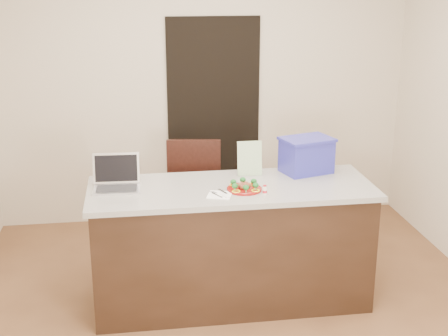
{
  "coord_description": "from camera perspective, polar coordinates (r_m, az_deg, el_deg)",
  "views": [
    {
      "loc": [
        -0.68,
        -3.94,
        2.41
      ],
      "look_at": [
        -0.06,
        0.2,
        1.08
      ],
      "focal_mm": 50.0,
      "sensor_mm": 36.0,
      "label": 1
    }
  ],
  "objects": [
    {
      "name": "napkin",
      "position": [
        4.32,
        -0.41,
        -2.48
      ],
      "size": [
        0.2,
        0.2,
        0.01
      ],
      "primitive_type": "cube",
      "rotation": [
        0.0,
        0.0,
        -0.29
      ],
      "color": "white",
      "rests_on": "island"
    },
    {
      "name": "meatballs",
      "position": [
        4.42,
        1.84,
        -1.61
      ],
      "size": [
        0.1,
        0.09,
        0.04
      ],
      "color": "brown",
      "rests_on": "plate"
    },
    {
      "name": "yogurt_bottle",
      "position": [
        4.34,
        3.74,
        -2.07
      ],
      "size": [
        0.03,
        0.03,
        0.07
      ],
      "rotation": [
        0.0,
        0.0,
        -0.29
      ],
      "color": "silver",
      "rests_on": "island"
    },
    {
      "name": "room_shell",
      "position": [
        4.08,
        1.28,
        6.49
      ],
      "size": [
        4.0,
        4.0,
        4.0
      ],
      "color": "white",
      "rests_on": "ground"
    },
    {
      "name": "leaflet",
      "position": [
        4.7,
        2.36,
        0.87
      ],
      "size": [
        0.19,
        0.04,
        0.26
      ],
      "primitive_type": "cube",
      "rotation": [
        -0.14,
        0.0,
        -0.01
      ],
      "color": "white",
      "rests_on": "island"
    },
    {
      "name": "island",
      "position": [
        4.67,
        0.66,
        -6.97
      ],
      "size": [
        2.06,
        0.76,
        0.92
      ],
      "color": "black",
      "rests_on": "ground"
    },
    {
      "name": "pepper_rings",
      "position": [
        4.42,
        1.87,
        -1.8
      ],
      "size": [
        0.2,
        0.2,
        0.01
      ],
      "color": "yellow",
      "rests_on": "plate"
    },
    {
      "name": "ground",
      "position": [
        4.67,
        1.14,
        -13.41
      ],
      "size": [
        4.0,
        4.0,
        0.0
      ],
      "primitive_type": "plane",
      "color": "brown",
      "rests_on": "ground"
    },
    {
      "name": "blue_box",
      "position": [
        4.81,
        7.55,
        1.19
      ],
      "size": [
        0.44,
        0.37,
        0.27
      ],
      "rotation": [
        0.0,
        0.0,
        0.29
      ],
      "color": "#292996",
      "rests_on": "island"
    },
    {
      "name": "chair",
      "position": [
        5.31,
        -2.62,
        -2.41
      ],
      "size": [
        0.52,
        0.52,
        1.04
      ],
      "rotation": [
        0.0,
        0.0,
        -0.15
      ],
      "color": "black",
      "rests_on": "ground"
    },
    {
      "name": "laptop",
      "position": [
        4.52,
        -9.8,
        -0.99
      ],
      "size": [
        0.34,
        0.28,
        0.24
      ],
      "rotation": [
        0.0,
        0.0,
        -0.05
      ],
      "color": "silver",
      "rests_on": "island"
    },
    {
      "name": "fork",
      "position": [
        4.32,
        -0.69,
        -2.38
      ],
      "size": [
        0.07,
        0.15,
        0.0
      ],
      "rotation": [
        0.0,
        0.0,
        0.5
      ],
      "color": "silver",
      "rests_on": "napkin"
    },
    {
      "name": "broccoli",
      "position": [
        4.41,
        1.88,
        -1.43
      ],
      "size": [
        0.19,
        0.21,
        0.04
      ],
      "color": "#134A1B",
      "rests_on": "plate"
    },
    {
      "name": "plate",
      "position": [
        4.42,
        1.87,
        -1.91
      ],
      "size": [
        0.25,
        0.25,
        0.02
      ],
      "rotation": [
        0.0,
        0.0,
        0.07
      ],
      "color": "maroon",
      "rests_on": "island"
    },
    {
      "name": "knife",
      "position": [
        4.3,
        0.02,
        -2.45
      ],
      "size": [
        0.06,
        0.19,
        0.01
      ],
      "rotation": [
        0.0,
        0.0,
        0.41
      ],
      "color": "white",
      "rests_on": "napkin"
    },
    {
      "name": "doorway",
      "position": [
        6.14,
        -0.96,
        4.38
      ],
      "size": [
        0.9,
        0.02,
        2.0
      ],
      "primitive_type": "cube",
      "color": "black",
      "rests_on": "ground"
    }
  ]
}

